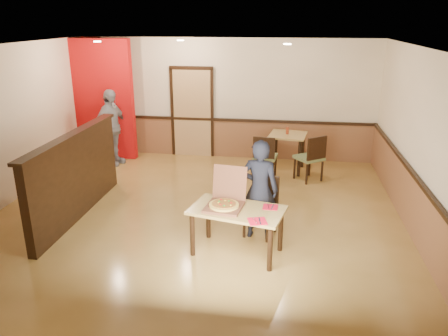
# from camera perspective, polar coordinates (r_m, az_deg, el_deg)

# --- Properties ---
(floor) EXTENTS (7.00, 7.00, 0.00)m
(floor) POSITION_cam_1_polar(r_m,az_deg,el_deg) (7.52, -3.65, -6.40)
(floor) COLOR tan
(floor) RESTS_ON ground
(ceiling) EXTENTS (7.00, 7.00, 0.00)m
(ceiling) POSITION_cam_1_polar(r_m,az_deg,el_deg) (6.80, -4.16, 15.40)
(ceiling) COLOR black
(ceiling) RESTS_ON wall_back
(wall_back) EXTENTS (7.00, 0.00, 7.00)m
(wall_back) POSITION_cam_1_polar(r_m,az_deg,el_deg) (10.40, 0.21, 8.97)
(wall_back) COLOR #FDEDC6
(wall_back) RESTS_ON floor
(wall_right) EXTENTS (0.00, 7.00, 7.00)m
(wall_right) POSITION_cam_1_polar(r_m,az_deg,el_deg) (7.18, 24.62, 2.52)
(wall_right) COLOR #FDEDC6
(wall_right) RESTS_ON floor
(wainscot_back) EXTENTS (7.00, 0.04, 0.90)m
(wainscot_back) POSITION_cam_1_polar(r_m,az_deg,el_deg) (10.58, 0.18, 3.87)
(wainscot_back) COLOR brown
(wainscot_back) RESTS_ON floor
(chair_rail_back) EXTENTS (7.00, 0.06, 0.06)m
(chair_rail_back) POSITION_cam_1_polar(r_m,az_deg,el_deg) (10.45, 0.16, 6.33)
(chair_rail_back) COLOR black
(chair_rail_back) RESTS_ON wall_back
(wainscot_right) EXTENTS (0.04, 7.00, 0.90)m
(wainscot_right) POSITION_cam_1_polar(r_m,az_deg,el_deg) (7.47, 23.39, -4.46)
(wainscot_right) COLOR brown
(wainscot_right) RESTS_ON floor
(chair_rail_right) EXTENTS (0.06, 7.00, 0.06)m
(chair_rail_right) POSITION_cam_1_polar(r_m,az_deg,el_deg) (7.30, 23.72, -1.06)
(chair_rail_right) COLOR black
(chair_rail_right) RESTS_ON wall_right
(back_door) EXTENTS (0.90, 0.06, 2.10)m
(back_door) POSITION_cam_1_polar(r_m,az_deg,el_deg) (10.57, -4.16, 7.15)
(back_door) COLOR tan
(back_door) RESTS_ON wall_back
(booth_partition) EXTENTS (0.20, 3.10, 1.44)m
(booth_partition) POSITION_cam_1_polar(r_m,az_deg,el_deg) (7.72, -18.77, -0.83)
(booth_partition) COLOR black
(booth_partition) RESTS_ON floor
(red_accent_panel) EXTENTS (1.60, 0.20, 2.78)m
(red_accent_panel) POSITION_cam_1_polar(r_m,az_deg,el_deg) (10.73, -15.89, 8.56)
(red_accent_panel) COLOR #B90D0E
(red_accent_panel) RESTS_ON floor
(spot_a) EXTENTS (0.14, 0.14, 0.02)m
(spot_a) POSITION_cam_1_polar(r_m,az_deg,el_deg) (9.24, -16.22, 15.58)
(spot_a) COLOR #FFE8B2
(spot_a) RESTS_ON ceiling
(spot_b) EXTENTS (0.14, 0.14, 0.02)m
(spot_b) POSITION_cam_1_polar(r_m,az_deg,el_deg) (9.42, -5.72, 16.27)
(spot_b) COLOR #FFE8B2
(spot_b) RESTS_ON ceiling
(spot_c) EXTENTS (0.14, 0.14, 0.02)m
(spot_c) POSITION_cam_1_polar(r_m,az_deg,el_deg) (8.14, 8.28, 15.73)
(spot_c) COLOR #FFE8B2
(spot_c) RESTS_ON ceiling
(main_table) EXTENTS (1.42, 1.00, 0.69)m
(main_table) POSITION_cam_1_polar(r_m,az_deg,el_deg) (6.19, 1.73, -6.25)
(main_table) COLOR tan
(main_table) RESTS_ON floor
(diner_chair) EXTENTS (0.57, 0.57, 0.92)m
(diner_chair) POSITION_cam_1_polar(r_m,az_deg,el_deg) (6.81, 4.99, -4.60)
(diner_chair) COLOR olive
(diner_chair) RESTS_ON floor
(side_chair_left) EXTENTS (0.52, 0.52, 0.94)m
(side_chair_left) POSITION_cam_1_polar(r_m,az_deg,el_deg) (9.10, 5.35, 1.65)
(side_chair_left) COLOR olive
(side_chair_left) RESTS_ON floor
(side_chair_right) EXTENTS (0.68, 0.68, 0.98)m
(side_chair_right) POSITION_cam_1_polar(r_m,az_deg,el_deg) (9.11, 11.35, 1.50)
(side_chair_right) COLOR olive
(side_chair_right) RESTS_ON floor
(side_table) EXTENTS (0.88, 0.88, 0.83)m
(side_table) POSITION_cam_1_polar(r_m,az_deg,el_deg) (9.65, 8.31, 3.35)
(side_table) COLOR tan
(side_table) RESTS_ON floor
(diner) EXTENTS (0.62, 0.45, 1.56)m
(diner) POSITION_cam_1_polar(r_m,az_deg,el_deg) (6.57, 4.65, -2.88)
(diner) COLOR black
(diner) RESTS_ON floor
(passerby) EXTENTS (0.71, 1.10, 1.73)m
(passerby) POSITION_cam_1_polar(r_m,az_deg,el_deg) (10.23, -14.51, 5.13)
(passerby) COLOR gray
(passerby) RESTS_ON floor
(pizza_box) EXTENTS (0.58, 0.65, 0.53)m
(pizza_box) POSITION_cam_1_polar(r_m,az_deg,el_deg) (6.18, 0.14, -4.52)
(pizza_box) COLOR brown
(pizza_box) RESTS_ON main_table
(pizza) EXTENTS (0.54, 0.54, 0.03)m
(pizza) POSITION_cam_1_polar(r_m,az_deg,el_deg) (6.13, -0.01, -4.86)
(pizza) COLOR #E6C553
(pizza) RESTS_ON pizza_box
(napkin_near) EXTENTS (0.29, 0.29, 0.01)m
(napkin_near) POSITION_cam_1_polar(r_m,az_deg,el_deg) (5.80, 4.38, -6.94)
(napkin_near) COLOR red
(napkin_near) RESTS_ON main_table
(napkin_far) EXTENTS (0.22, 0.22, 0.01)m
(napkin_far) POSITION_cam_1_polar(r_m,az_deg,el_deg) (6.22, 6.08, -5.09)
(napkin_far) COLOR red
(napkin_far) RESTS_ON main_table
(condiment) EXTENTS (0.06, 0.06, 0.15)m
(condiment) POSITION_cam_1_polar(r_m,az_deg,el_deg) (9.59, 8.27, 4.85)
(condiment) COLOR maroon
(condiment) RESTS_ON side_table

